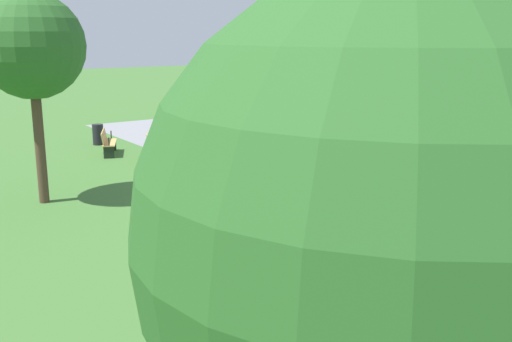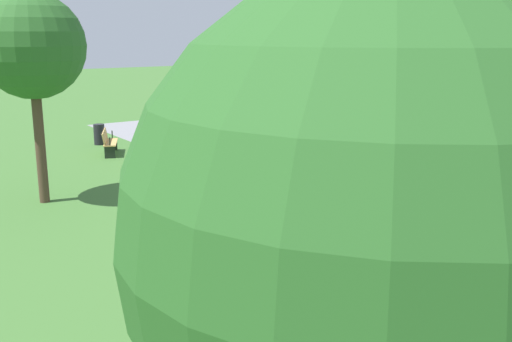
# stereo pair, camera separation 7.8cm
# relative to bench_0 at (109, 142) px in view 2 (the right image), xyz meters

# --- Properties ---
(ground_plane) EXTENTS (120.00, 120.00, 0.00)m
(ground_plane) POSITION_rel_bench_0_xyz_m (8.14, 1.79, -0.47)
(ground_plane) COLOR #3D6B2D
(path_paving) EXTENTS (31.11, 5.75, 0.01)m
(path_paving) POSITION_rel_bench_0_xyz_m (8.14, 4.52, -0.46)
(path_paving) COLOR gray
(path_paving) RESTS_ON ground
(bench_0) EXTENTS (1.69, 1.10, 0.89)m
(bench_0) POSITION_rel_bench_0_xyz_m (0.00, 0.00, 0.00)
(bench_0) COLOR tan
(bench_0) RESTS_ON ground
(bench_1) EXTENTS (1.70, 0.94, 0.89)m
(bench_1) POSITION_rel_bench_0_xyz_m (2.24, 0.84, 0.00)
(bench_1) COLOR tan
(bench_1) RESTS_ON ground
(bench_2) EXTENTS (1.70, 0.76, 0.89)m
(bench_2) POSITION_rel_bench_0_xyz_m (4.57, 1.41, 0.00)
(bench_2) COLOR tan
(bench_2) RESTS_ON ground
(bench_3) EXTENTS (1.66, 0.57, 0.89)m
(bench_3) POSITION_rel_bench_0_xyz_m (6.95, 1.69, 0.00)
(bench_3) COLOR tan
(bench_3) RESTS_ON ground
(bench_4) EXTENTS (1.66, 0.57, 0.89)m
(bench_4) POSITION_rel_bench_0_xyz_m (9.34, 1.69, 0.00)
(bench_4) COLOR tan
(bench_4) RESTS_ON ground
(bench_5) EXTENTS (1.70, 0.76, 0.89)m
(bench_5) POSITION_rel_bench_0_xyz_m (11.72, 1.41, 0.00)
(bench_5) COLOR tan
(bench_5) RESTS_ON ground
(bench_6) EXTENTS (1.70, 0.94, 0.89)m
(bench_6) POSITION_rel_bench_0_xyz_m (14.05, 0.84, 0.00)
(bench_6) COLOR tan
(bench_6) RESTS_ON ground
(bench_7) EXTENTS (1.69, 1.10, 0.89)m
(bench_7) POSITION_rel_bench_0_xyz_m (16.29, 0.00, 0.00)
(bench_7) COLOR tan
(bench_7) RESTS_ON ground
(person_seated) EXTENTS (0.34, 0.53, 1.20)m
(person_seated) POSITION_rel_bench_0_xyz_m (9.20, 1.82, 0.17)
(person_seated) COLOR maroon
(person_seated) RESTS_ON ground
(tree_0) EXTENTS (2.61, 2.61, 4.76)m
(tree_0) POSITION_rel_bench_0_xyz_m (18.90, -5.55, 2.94)
(tree_0) COLOR #4C3828
(tree_0) RESTS_ON ground
(tree_1) EXTENTS (2.69, 2.69, 5.44)m
(tree_1) POSITION_rel_bench_0_xyz_m (5.13, -3.74, 3.60)
(tree_1) COLOR #4C3828
(tree_1) RESTS_ON ground
(lamp_post) EXTENTS (0.32, 0.32, 3.74)m
(lamp_post) POSITION_rel_bench_0_xyz_m (3.42, 2.84, 2.16)
(lamp_post) COLOR black
(lamp_post) RESTS_ON ground
(trash_bin) EXTENTS (0.43, 0.43, 0.83)m
(trash_bin) POSITION_rel_bench_0_xyz_m (-2.10, 0.39, -0.05)
(trash_bin) COLOR black
(trash_bin) RESTS_ON ground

